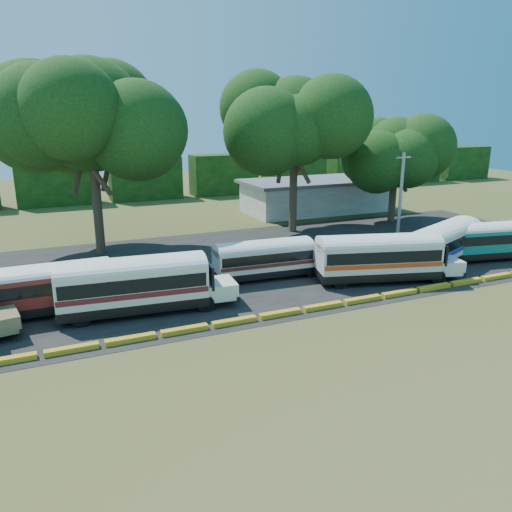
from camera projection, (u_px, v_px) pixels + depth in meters
name	position (u px, v px, depth m)	size (l,w,h in m)	color
ground	(310.00, 318.00, 30.08)	(160.00, 160.00, 0.00)	#324316
asphalt_strip	(248.00, 263.00, 41.04)	(64.00, 24.00, 0.02)	black
curb	(302.00, 310.00, 30.92)	(53.70, 0.45, 0.30)	orange
terminal_building	(318.00, 195.00, 62.89)	(19.00, 9.00, 4.00)	silver
treeline_backdrop	(145.00, 178.00, 71.59)	(130.00, 4.00, 6.00)	black
bus_red	(48.00, 286.00, 30.21)	(9.71, 2.54, 3.18)	black
bus_cream_west	(137.00, 282.00, 30.31)	(11.08, 3.64, 3.58)	black
bus_cream_east	(266.00, 257.00, 36.93)	(9.10, 2.79, 2.95)	black
bus_white_red	(381.00, 255.00, 36.13)	(11.09, 5.39, 3.54)	black
bus_white_blue	(446.00, 241.00, 40.39)	(10.65, 6.58, 3.45)	black
bus_teal	(482.00, 239.00, 41.56)	(10.00, 4.13, 3.20)	black
tree_west	(89.00, 115.00, 40.92)	(12.62, 12.62, 16.42)	#3E2E1F
tree_center	(295.00, 118.00, 49.31)	(10.83, 10.83, 15.51)	#3E2E1F
tree_east	(396.00, 149.00, 55.23)	(9.48, 9.48, 11.62)	#3E2E1F
utility_pole	(400.00, 198.00, 46.12)	(1.60, 0.30, 8.51)	gray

